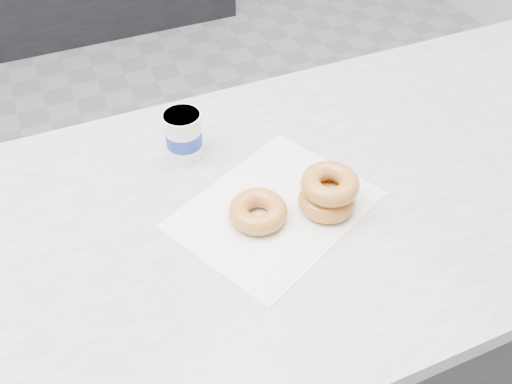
# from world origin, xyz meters

# --- Properties ---
(ground) EXTENTS (5.00, 5.00, 0.00)m
(ground) POSITION_xyz_m (0.00, 0.00, 0.00)
(ground) COLOR gray
(ground) RESTS_ON ground
(wax_paper) EXTENTS (0.42, 0.38, 0.00)m
(wax_paper) POSITION_xyz_m (0.35, -0.61, 0.90)
(wax_paper) COLOR silver
(wax_paper) RESTS_ON counter
(donut_single) EXTENTS (0.12, 0.12, 0.04)m
(donut_single) POSITION_xyz_m (0.31, -0.62, 0.92)
(donut_single) COLOR gold
(donut_single) RESTS_ON wax_paper
(donut_stack) EXTENTS (0.15, 0.15, 0.07)m
(donut_stack) POSITION_xyz_m (0.43, -0.65, 0.94)
(donut_stack) COLOR gold
(donut_stack) RESTS_ON wax_paper
(coffee_cup) EXTENTS (0.08, 0.08, 0.10)m
(coffee_cup) POSITION_xyz_m (0.25, -0.41, 0.95)
(coffee_cup) COLOR white
(coffee_cup) RESTS_ON counter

